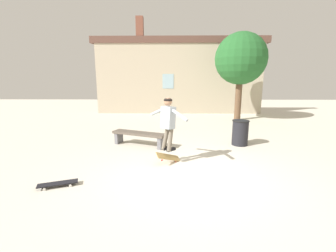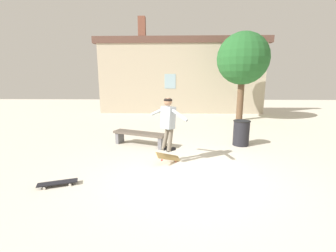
{
  "view_description": "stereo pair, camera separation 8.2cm",
  "coord_description": "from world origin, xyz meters",
  "px_view_note": "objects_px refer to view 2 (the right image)",
  "views": [
    {
      "loc": [
        -0.48,
        -4.8,
        2.18
      ],
      "look_at": [
        -0.57,
        0.88,
        1.0
      ],
      "focal_mm": 24.0,
      "sensor_mm": 36.0,
      "label": 1
    },
    {
      "loc": [
        -0.4,
        -4.8,
        2.18
      ],
      "look_at": [
        -0.57,
        0.88,
        1.0
      ],
      "focal_mm": 24.0,
      "sensor_mm": 36.0,
      "label": 2
    }
  ],
  "objects_px": {
    "trash_bin": "(241,132)",
    "skateboard_resting": "(58,183)",
    "skater": "(168,120)",
    "skateboard_flipping": "(168,157)",
    "tree_right": "(243,59)",
    "park_bench": "(140,136)"
  },
  "relations": [
    {
      "from": "trash_bin",
      "to": "skateboard_resting",
      "type": "height_order",
      "value": "trash_bin"
    },
    {
      "from": "skater",
      "to": "skateboard_flipping",
      "type": "bearing_deg",
      "value": -125.08
    },
    {
      "from": "skateboard_resting",
      "to": "skater",
      "type": "bearing_deg",
      "value": 11.41
    },
    {
      "from": "tree_right",
      "to": "park_bench",
      "type": "bearing_deg",
      "value": -133.17
    },
    {
      "from": "skater",
      "to": "skateboard_resting",
      "type": "xyz_separation_m",
      "value": [
        -2.26,
        -1.43,
        -1.1
      ]
    },
    {
      "from": "tree_right",
      "to": "skateboard_resting",
      "type": "relative_size",
      "value": 5.8
    },
    {
      "from": "tree_right",
      "to": "trash_bin",
      "type": "distance_m",
      "value": 5.72
    },
    {
      "from": "skater",
      "to": "skateboard_resting",
      "type": "bearing_deg",
      "value": 167.47
    },
    {
      "from": "park_bench",
      "to": "tree_right",
      "type": "bearing_deg",
      "value": 69.12
    },
    {
      "from": "skateboard_flipping",
      "to": "park_bench",
      "type": "bearing_deg",
      "value": 81.33
    },
    {
      "from": "skater",
      "to": "skateboard_flipping",
      "type": "distance_m",
      "value": 1.0
    },
    {
      "from": "skater",
      "to": "skateboard_resting",
      "type": "relative_size",
      "value": 1.76
    },
    {
      "from": "trash_bin",
      "to": "skateboard_flipping",
      "type": "height_order",
      "value": "trash_bin"
    },
    {
      "from": "trash_bin",
      "to": "skater",
      "type": "xyz_separation_m",
      "value": [
        -2.4,
        -1.69,
        0.72
      ]
    },
    {
      "from": "park_bench",
      "to": "trash_bin",
      "type": "height_order",
      "value": "trash_bin"
    },
    {
      "from": "tree_right",
      "to": "skateboard_flipping",
      "type": "bearing_deg",
      "value": -119.19
    },
    {
      "from": "park_bench",
      "to": "skater",
      "type": "height_order",
      "value": "skater"
    },
    {
      "from": "trash_bin",
      "to": "skater",
      "type": "bearing_deg",
      "value": -144.87
    },
    {
      "from": "tree_right",
      "to": "park_bench",
      "type": "relative_size",
      "value": 2.44
    },
    {
      "from": "trash_bin",
      "to": "skateboard_resting",
      "type": "distance_m",
      "value": 5.61
    },
    {
      "from": "park_bench",
      "to": "skater",
      "type": "distance_m",
      "value": 2.01
    },
    {
      "from": "skater",
      "to": "skateboard_resting",
      "type": "distance_m",
      "value": 2.89
    }
  ]
}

